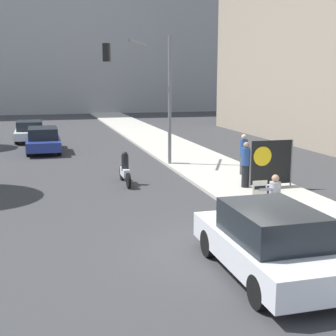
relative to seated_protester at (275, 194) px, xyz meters
The scene contains 11 objects.
ground_plane 3.19m from the seated_protester, 137.94° to the right, with size 160.00×160.00×0.00m, color #38383A.
sidewalk_curb 12.99m from the seated_protester, 85.79° to the left, with size 3.61×90.00×0.12m, color #B7B2A8.
seated_protester is the anchor object (origin of this frame).
jogger_on_sidewalk 3.78m from the seated_protester, 78.81° to the left, with size 0.34×0.34×1.70m.
pedestrian_behind 6.14m from the seated_protester, 74.49° to the left, with size 0.34×0.34×1.71m.
protest_banner 3.91m from the seated_protester, 64.69° to the left, with size 1.75×0.06×1.75m.
traffic_light_pole 10.42m from the seated_protester, 99.81° to the left, with size 3.01×2.78×5.93m.
parked_car_curbside 4.13m from the seated_protester, 119.95° to the right, with size 1.84×4.26×1.53m.
car_on_road_nearest 16.63m from the seated_protester, 112.87° to the left, with size 1.83×4.70×1.41m.
car_on_road_midblock 21.71m from the seated_protester, 109.59° to the left, with size 1.89×4.51×1.37m.
motorcycle_on_road 6.83m from the seated_protester, 120.11° to the left, with size 0.28×2.14×1.31m.
Camera 1 is at (-4.24, -9.95, 4.11)m, focal length 50.00 mm.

